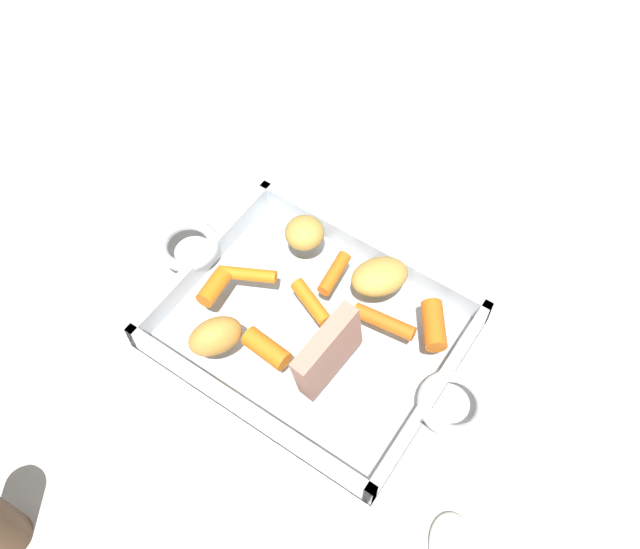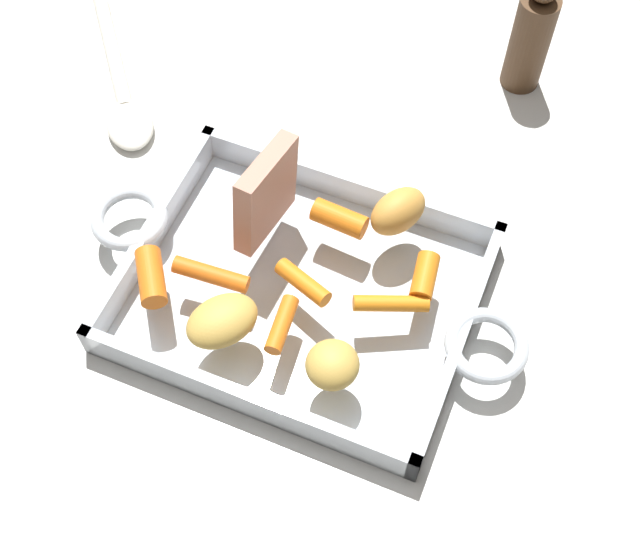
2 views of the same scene
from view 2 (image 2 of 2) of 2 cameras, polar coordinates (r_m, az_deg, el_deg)
The scene contains 15 objects.
ground_plane at distance 0.78m, azimuth -1.29°, elevation -1.53°, with size 1.70×1.70×0.00m, color silver.
roasting_dish at distance 0.77m, azimuth -1.31°, elevation -1.08°, with size 0.41×0.25×0.04m.
roast_slice_thin at distance 0.74m, azimuth -3.63°, elevation 5.41°, with size 0.02×0.08×0.08m, color tan.
baby_carrot_southeast at distance 0.74m, azimuth 7.01°, elevation -0.12°, with size 0.02×0.02×0.04m, color orange.
baby_carrot_northeast at distance 0.76m, azimuth 1.30°, elevation 3.76°, with size 0.02×0.02×0.05m, color orange.
baby_carrot_southwest at distance 0.74m, azimuth -11.22°, elevation -0.16°, with size 0.02×0.02×0.05m, color orange.
baby_carrot_center_right at distance 0.71m, azimuth -2.56°, elevation -3.37°, with size 0.01×0.01×0.05m, color orange.
baby_carrot_center_left at distance 0.74m, azimuth -7.29°, elevation 0.00°, with size 0.02×0.02×0.07m, color orange.
baby_carrot_northwest at distance 0.72m, azimuth 4.71°, elevation -2.08°, with size 0.01×0.01×0.06m, color orange.
baby_carrot_long at distance 0.73m, azimuth -1.14°, elevation -0.53°, with size 0.02×0.02×0.05m, color orange.
potato_corner at distance 0.68m, azimuth 0.83°, elevation -6.04°, with size 0.04×0.04×0.03m, color gold.
potato_halved at distance 0.71m, azimuth -6.55°, elevation -3.10°, with size 0.06×0.05×0.03m, color gold.
potato_golden_small at distance 0.76m, azimuth 5.23°, elevation 4.23°, with size 0.06×0.04×0.04m, color gold.
serving_spoon at distance 0.94m, azimuth -13.10°, elevation 11.92°, with size 0.17×0.20×0.02m.
pepper_mill at distance 0.92m, azimuth 13.90°, elevation 15.13°, with size 0.04×0.04×0.14m.
Camera 2 is at (-0.16, 0.34, 0.68)m, focal length 47.93 mm.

